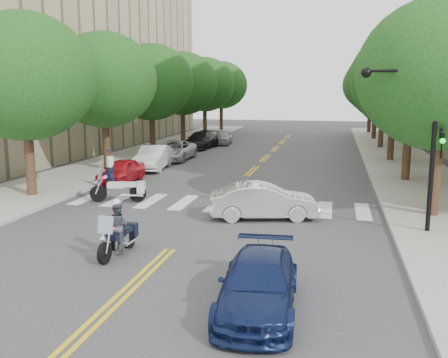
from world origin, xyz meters
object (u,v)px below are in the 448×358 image
(convertible, at_px, (264,201))
(sedan_blue, at_px, (258,284))
(motorcycle_parked, at_px, (123,189))
(officer_standing, at_px, (111,174))
(motorcycle_police, at_px, (118,230))

(convertible, relative_size, sedan_blue, 1.00)
(motorcycle_parked, xyz_separation_m, officer_standing, (-1.67, 2.30, 0.26))
(motorcycle_police, xyz_separation_m, motorcycle_parked, (-2.89, 6.88, -0.22))
(motorcycle_parked, bearing_deg, officer_standing, 22.67)
(officer_standing, bearing_deg, motorcycle_police, -48.14)
(officer_standing, xyz_separation_m, sedan_blue, (9.30, -12.11, -0.21))
(motorcycle_police, height_order, motorcycle_parked, motorcycle_police)
(officer_standing, bearing_deg, motorcycle_parked, -38.58)
(motorcycle_parked, bearing_deg, convertible, -116.82)
(officer_standing, height_order, sedan_blue, officer_standing)
(motorcycle_police, bearing_deg, sedan_blue, 152.14)
(officer_standing, bearing_deg, convertible, -9.72)
(motorcycle_police, distance_m, sedan_blue, 5.58)
(sedan_blue, bearing_deg, convertible, 93.96)
(sedan_blue, bearing_deg, motorcycle_police, 145.04)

